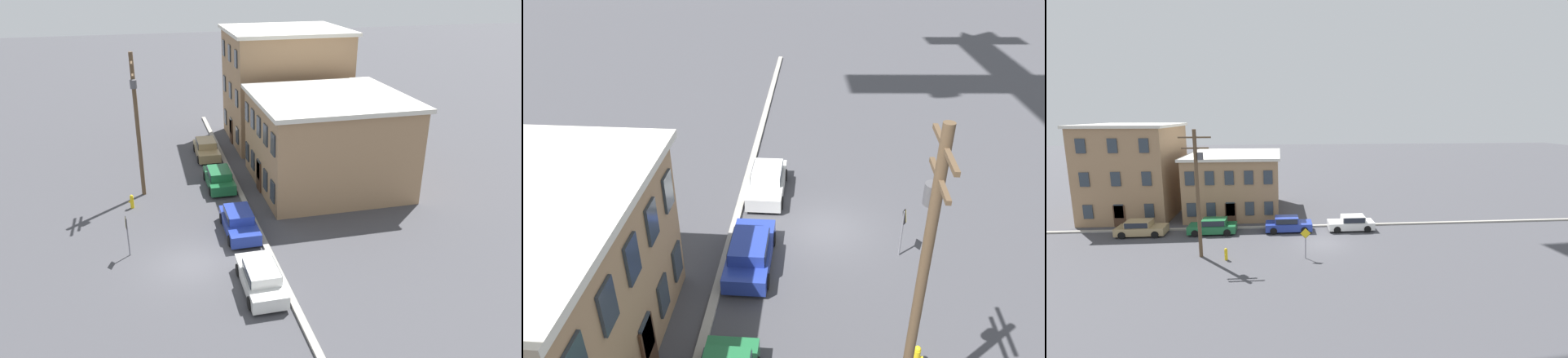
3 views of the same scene
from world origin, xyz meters
The scene contains 11 objects.
ground_plane centered at (0.00, 0.00, 0.00)m, with size 200.00×200.00×0.00m, color #424247.
kerb_strip centered at (0.00, 4.50, 0.08)m, with size 56.00×0.36×0.16m, color #9E998E.
apartment_corner centered at (-19.60, 10.89, 5.02)m, with size 9.25×10.29×10.01m.
apartment_midblock centered at (-8.71, 11.01, 3.37)m, with size 10.16×10.55×6.71m.
car_tan centered at (-16.55, 3.24, 0.75)m, with size 4.40×1.92×1.43m.
car_green centered at (-9.96, 3.26, 0.75)m, with size 4.40×1.92×1.43m.
car_blue centered at (-2.95, 3.35, 0.75)m, with size 4.40×1.92×1.43m.
car_white centered at (3.19, 3.24, 0.75)m, with size 4.40×1.92×1.43m.
caution_sign centered at (-1.75, -3.20, 1.64)m, with size 0.86×0.08×2.48m.
utility_pole centered at (-9.91, -2.17, 5.59)m, with size 2.40×0.44×9.98m.
fire_hydrant centered at (-7.89, -3.00, 0.48)m, with size 0.24×0.34×0.96m.
Camera 1 is at (23.99, -1.79, 15.23)m, focal length 35.00 mm.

